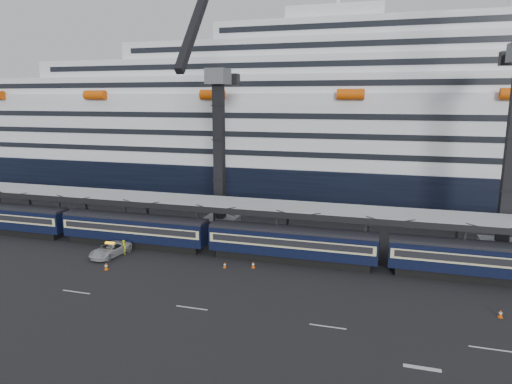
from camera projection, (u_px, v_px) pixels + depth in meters
ground at (357, 308)px, 40.17m from camera, size 260.00×260.00×0.00m
lane_markings at (466, 354)px, 33.00m from camera, size 111.00×4.27×0.02m
train at (321, 246)px, 50.41m from camera, size 133.05×3.00×4.05m
canopy at (368, 213)px, 52.28m from camera, size 130.00×6.25×5.53m
cruise_ship at (373, 132)px, 81.22m from camera, size 214.09×28.84×34.00m
crane_dark_near at (218, 146)px, 60.78m from camera, size 4.50×17.75×35.08m
pickup_truck at (110, 250)px, 53.51m from camera, size 3.19×5.75×1.52m
worker at (124, 247)px, 54.16m from camera, size 0.75×0.68×1.71m
traffic_cone_b at (106, 266)px, 49.22m from camera, size 0.43×0.43×0.85m
traffic_cone_c at (225, 265)px, 49.80m from camera, size 0.34×0.34×0.69m
traffic_cone_d at (253, 264)px, 49.78m from camera, size 0.39×0.39×0.77m
traffic_cone_e at (501, 313)px, 38.47m from camera, size 0.37×0.37×0.75m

